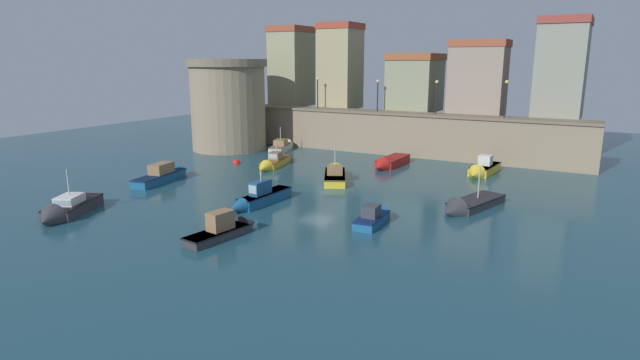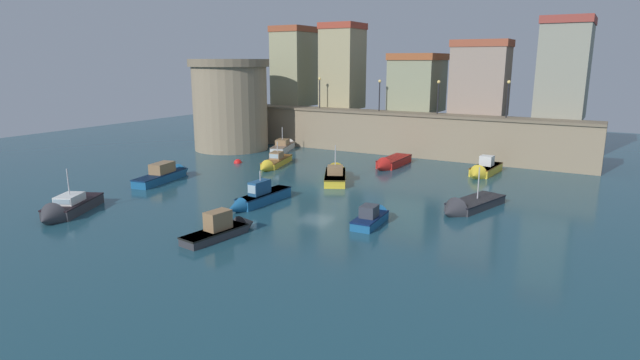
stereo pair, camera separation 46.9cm
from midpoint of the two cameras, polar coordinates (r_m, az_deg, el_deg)
The scene contains 20 objects.
ground_plane at distance 39.35m, azimuth -0.14°, elevation -1.00°, with size 96.62×96.62×0.00m, color #1E4756.
quay_wall at distance 54.41m, azimuth 9.13°, elevation 5.16°, with size 37.65×2.87×4.42m.
old_town_backdrop at distance 57.37m, azimuth 11.09°, elevation 11.75°, with size 34.33×6.21×9.61m.
fortress_tower at distance 57.60m, azimuth -9.72°, elevation 8.30°, with size 8.71×8.71×9.79m.
quay_lamp_0 at distance 58.15m, azimuth 0.19°, elevation 10.24°, with size 0.32×0.32×3.40m.
quay_lamp_1 at distance 54.91m, azimuth 6.89°, elevation 9.90°, with size 0.32×0.32×3.27m.
quay_lamp_2 at distance 52.74m, azimuth 13.28°, elevation 9.55°, with size 0.32×0.32×3.33m.
quay_lamp_3 at distance 51.21m, azimuth 20.44°, elevation 9.07°, with size 0.32×0.32×3.45m.
moored_boat_0 at distance 57.00m, azimuth -3.70°, elevation 3.85°, with size 3.25×6.31×2.95m.
moored_boat_1 at distance 35.08m, azimuth -6.62°, elevation -1.99°, with size 1.35×6.21×2.51m.
moored_boat_2 at distance 47.91m, azimuth 8.07°, elevation 1.90°, with size 1.68×6.24×1.52m.
moored_boat_3 at distance 36.22m, azimuth -26.16°, elevation -2.92°, with size 4.09×5.99×3.41m.
moored_boat_4 at distance 47.71m, azimuth -4.92°, elevation 1.94°, with size 2.92×6.59×2.54m.
moored_boat_5 at distance 46.31m, azimuth 17.96°, elevation 1.07°, with size 2.04×5.68×1.96m.
moored_boat_6 at distance 34.98m, azimuth 16.29°, elevation -2.83°, with size 3.41×6.38×3.28m.
moored_boat_7 at distance 44.13m, azimuth -16.42°, elevation 0.68°, with size 2.54×6.89×1.83m.
moored_boat_8 at distance 29.36m, azimuth -10.09°, elevation -5.29°, with size 1.91×5.12×1.89m.
moored_boat_9 at distance 42.68m, azimuth 2.04°, elevation 0.69°, with size 4.36×6.43×3.40m.
moored_boat_10 at distance 31.40m, azimuth 6.36°, elevation -4.02°, with size 1.47×4.26×1.56m.
mooring_buoy_0 at distance 49.97m, azimuth -8.87°, elevation 1.88°, with size 0.77×0.77×0.77m, color red.
Camera 2 is at (19.39, -32.88, 9.60)m, focal length 28.77 mm.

